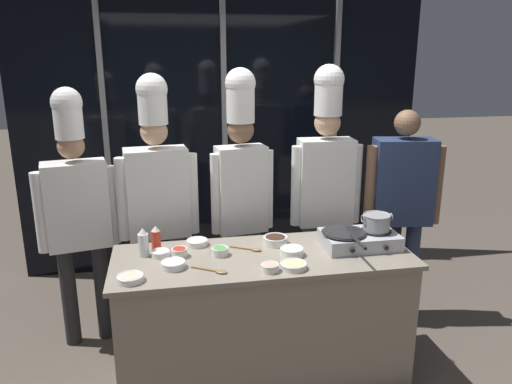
# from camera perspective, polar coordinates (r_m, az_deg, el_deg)

# --- Properties ---
(ground_plane) EXTENTS (24.00, 24.00, 0.00)m
(ground_plane) POSITION_cam_1_polar(r_m,az_deg,el_deg) (3.65, 0.78, -20.02)
(ground_plane) COLOR brown
(window_wall_back) EXTENTS (3.93, 0.09, 2.70)m
(window_wall_back) POSITION_cam_1_polar(r_m,az_deg,el_deg) (4.93, -3.67, 6.64)
(window_wall_back) COLOR black
(window_wall_back) RESTS_ON ground_plane
(demo_counter) EXTENTS (1.91, 0.71, 0.88)m
(demo_counter) POSITION_cam_1_polar(r_m,az_deg,el_deg) (3.41, 0.81, -14.01)
(demo_counter) COLOR gray
(demo_counter) RESTS_ON ground_plane
(portable_stove) EXTENTS (0.49, 0.33, 0.11)m
(portable_stove) POSITION_cam_1_polar(r_m,az_deg,el_deg) (3.40, 11.74, -5.31)
(portable_stove) COLOR #B2B5BA
(portable_stove) RESTS_ON demo_counter
(frying_pan) EXTENTS (0.30, 0.51, 0.04)m
(frying_pan) POSITION_cam_1_polar(r_m,az_deg,el_deg) (3.33, 10.04, -4.27)
(frying_pan) COLOR #232326
(frying_pan) RESTS_ON portable_stove
(stock_pot) EXTENTS (0.21, 0.18, 0.11)m
(stock_pot) POSITION_cam_1_polar(r_m,az_deg,el_deg) (3.41, 13.62, -3.33)
(stock_pot) COLOR #93969B
(stock_pot) RESTS_ON portable_stove
(squeeze_bottle_chili) EXTENTS (0.06, 0.06, 0.17)m
(squeeze_bottle_chili) POSITION_cam_1_polar(r_m,az_deg,el_deg) (3.33, -11.36, -5.21)
(squeeze_bottle_chili) COLOR red
(squeeze_bottle_chili) RESTS_ON demo_counter
(squeeze_bottle_clear) EXTENTS (0.07, 0.07, 0.19)m
(squeeze_bottle_clear) POSITION_cam_1_polar(r_m,az_deg,el_deg) (3.25, -12.76, -5.67)
(squeeze_bottle_clear) COLOR white
(squeeze_bottle_clear) RESTS_ON demo_counter
(prep_bowl_rice) EXTENTS (0.15, 0.15, 0.04)m
(prep_bowl_rice) POSITION_cam_1_polar(r_m,az_deg,el_deg) (3.07, -9.43, -8.12)
(prep_bowl_rice) COLOR white
(prep_bowl_rice) RESTS_ON demo_counter
(prep_bowl_chili_flakes) EXTENTS (0.10, 0.10, 0.06)m
(prep_bowl_chili_flakes) POSITION_cam_1_polar(r_m,az_deg,el_deg) (3.22, -8.74, -6.78)
(prep_bowl_chili_flakes) COLOR white
(prep_bowl_chili_flakes) RESTS_ON demo_counter
(prep_bowl_soy_glaze) EXTENTS (0.17, 0.17, 0.06)m
(prep_bowl_soy_glaze) POSITION_cam_1_polar(r_m,az_deg,el_deg) (3.38, 2.23, -5.48)
(prep_bowl_soy_glaze) COLOR white
(prep_bowl_soy_glaze) RESTS_ON demo_counter
(prep_bowl_onion) EXTENTS (0.14, 0.14, 0.04)m
(prep_bowl_onion) POSITION_cam_1_polar(r_m,az_deg,el_deg) (3.38, -6.75, -5.70)
(prep_bowl_onion) COLOR white
(prep_bowl_onion) RESTS_ON demo_counter
(prep_bowl_ginger) EXTENTS (0.16, 0.16, 0.04)m
(prep_bowl_ginger) POSITION_cam_1_polar(r_m,az_deg,el_deg) (3.03, 4.31, -8.34)
(prep_bowl_ginger) COLOR white
(prep_bowl_ginger) RESTS_ON demo_counter
(prep_bowl_shrimp) EXTENTS (0.11, 0.11, 0.05)m
(prep_bowl_shrimp) POSITION_cam_1_polar(r_m,az_deg,el_deg) (2.98, 1.60, -8.57)
(prep_bowl_shrimp) COLOR white
(prep_bowl_shrimp) RESTS_ON demo_counter
(prep_bowl_chicken) EXTENTS (0.15, 0.15, 0.04)m
(prep_bowl_chicken) POSITION_cam_1_polar(r_m,az_deg,el_deg) (2.95, -14.18, -9.50)
(prep_bowl_chicken) COLOR white
(prep_bowl_chicken) RESTS_ON demo_counter
(prep_bowl_bean_sprouts) EXTENTS (0.15, 0.15, 0.05)m
(prep_bowl_bean_sprouts) POSITION_cam_1_polar(r_m,az_deg,el_deg) (3.21, 4.12, -6.75)
(prep_bowl_bean_sprouts) COLOR white
(prep_bowl_bean_sprouts) RESTS_ON demo_counter
(prep_bowl_scallions) EXTENTS (0.11, 0.11, 0.05)m
(prep_bowl_scallions) POSITION_cam_1_polar(r_m,az_deg,el_deg) (3.21, -4.15, -6.72)
(prep_bowl_scallions) COLOR white
(prep_bowl_scallions) RESTS_ON demo_counter
(prep_bowl_garlic) EXTENTS (0.12, 0.12, 0.04)m
(prep_bowl_garlic) POSITION_cam_1_polar(r_m,az_deg,el_deg) (3.24, -10.85, -6.88)
(prep_bowl_garlic) COLOR white
(prep_bowl_garlic) RESTS_ON demo_counter
(serving_spoon_slotted) EXTENTS (0.20, 0.14, 0.02)m
(serving_spoon_slotted) POSITION_cam_1_polar(r_m,az_deg,el_deg) (3.29, -0.52, -6.55)
(serving_spoon_slotted) COLOR olive
(serving_spoon_slotted) RESTS_ON demo_counter
(serving_spoon_solid) EXTENTS (0.22, 0.15, 0.02)m
(serving_spoon_solid) POSITION_cam_1_polar(r_m,az_deg,el_deg) (2.99, -4.58, -8.97)
(serving_spoon_solid) COLOR olive
(serving_spoon_solid) RESTS_ON demo_counter
(chef_head) EXTENTS (0.56, 0.31, 1.91)m
(chef_head) POSITION_cam_1_polar(r_m,az_deg,el_deg) (3.77, -19.78, -1.30)
(chef_head) COLOR #232326
(chef_head) RESTS_ON ground_plane
(chef_sous) EXTENTS (0.58, 0.28, 1.99)m
(chef_sous) POSITION_cam_1_polar(r_m,az_deg,el_deg) (3.71, -11.20, 0.05)
(chef_sous) COLOR #4C4C51
(chef_sous) RESTS_ON ground_plane
(chef_line) EXTENTS (0.48, 0.25, 2.03)m
(chef_line) POSITION_cam_1_polar(r_m,az_deg,el_deg) (3.72, -1.70, 1.51)
(chef_line) COLOR #4C4C51
(chef_line) RESTS_ON ground_plane
(chef_pastry) EXTENTS (0.55, 0.24, 2.05)m
(chef_pastry) POSITION_cam_1_polar(r_m,az_deg,el_deg) (3.87, 7.93, 1.70)
(chef_pastry) COLOR #4C4C51
(chef_pastry) RESTS_ON ground_plane
(person_guest) EXTENTS (0.60, 0.31, 1.72)m
(person_guest) POSITION_cam_1_polar(r_m,az_deg,el_deg) (4.06, 16.28, -0.55)
(person_guest) COLOR #2D3856
(person_guest) RESTS_ON ground_plane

